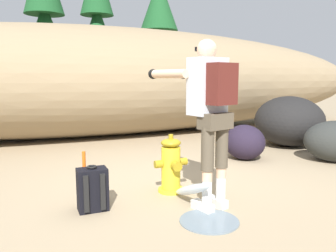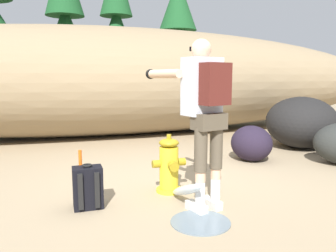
# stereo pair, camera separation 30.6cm
# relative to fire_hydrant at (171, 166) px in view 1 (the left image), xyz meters

# --- Properties ---
(ground_plane) EXTENTS (56.00, 56.00, 0.04)m
(ground_plane) POSITION_rel_fire_hydrant_xyz_m (0.20, 0.13, -0.34)
(ground_plane) COLOR #998466
(dirt_embankment) EXTENTS (15.44, 3.20, 2.52)m
(dirt_embankment) POSITION_rel_fire_hydrant_xyz_m (0.20, 4.32, 0.94)
(dirt_embankment) COLOR #897556
(dirt_embankment) RESTS_ON ground_plane
(fire_hydrant) EXTENTS (0.41, 0.36, 0.70)m
(fire_hydrant) POSITION_rel_fire_hydrant_xyz_m (0.00, 0.00, 0.00)
(fire_hydrant) COLOR yellow
(fire_hydrant) RESTS_ON ground_plane
(hydrant_water_jet) EXTENTS (0.57, 1.06, 0.40)m
(hydrant_water_jet) POSITION_rel_fire_hydrant_xyz_m (0.00, -0.66, -0.18)
(hydrant_water_jet) COLOR silver
(hydrant_water_jet) RESTS_ON ground_plane
(utility_worker) EXTENTS (0.67, 1.04, 1.74)m
(utility_worker) POSITION_rel_fire_hydrant_xyz_m (0.16, -0.59, 0.79)
(utility_worker) COLOR beige
(utility_worker) RESTS_ON ground_plane
(spare_backpack) EXTENTS (0.30, 0.29, 0.47)m
(spare_backpack) POSITION_rel_fire_hydrant_xyz_m (-0.97, -0.19, -0.10)
(spare_backpack) COLOR black
(spare_backpack) RESTS_ON ground_plane
(boulder_large) EXTENTS (1.97, 2.04, 0.99)m
(boulder_large) POSITION_rel_fire_hydrant_xyz_m (3.27, 1.61, 0.18)
(boulder_large) COLOR black
(boulder_large) RESTS_ON ground_plane
(boulder_mid) EXTENTS (1.24, 1.20, 0.67)m
(boulder_mid) POSITION_rel_fire_hydrant_xyz_m (3.03, 0.28, 0.02)
(boulder_mid) COLOR #2B2D2B
(boulder_mid) RESTS_ON ground_plane
(boulder_small) EXTENTS (0.75, 0.81, 0.58)m
(boulder_small) POSITION_rel_fire_hydrant_xyz_m (1.77, 0.99, -0.03)
(boulder_small) COLOR black
(boulder_small) RESTS_ON ground_plane
(pine_tree_left) EXTENTS (2.39, 2.39, 6.57)m
(pine_tree_left) POSITION_rel_fire_hydrant_xyz_m (-0.70, 10.93, 3.02)
(pine_tree_left) COLOR #47331E
(pine_tree_left) RESTS_ON ground_plane
(pine_tree_center) EXTENTS (2.21, 2.21, 6.64)m
(pine_tree_center) POSITION_rel_fire_hydrant_xyz_m (1.48, 11.48, 3.25)
(pine_tree_center) COLOR #47331E
(pine_tree_center) RESTS_ON ground_plane
(pine_tree_right) EXTENTS (2.73, 2.73, 5.96)m
(pine_tree_right) POSITION_rel_fire_hydrant_xyz_m (4.39, 11.53, 2.81)
(pine_tree_right) COLOR #47331E
(pine_tree_right) RESTS_ON ground_plane
(survey_stake) EXTENTS (0.04, 0.04, 0.60)m
(survey_stake) POSITION_rel_fire_hydrant_xyz_m (-1.02, -0.09, -0.02)
(survey_stake) COLOR #E55914
(survey_stake) RESTS_ON ground_plane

